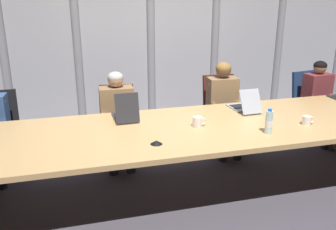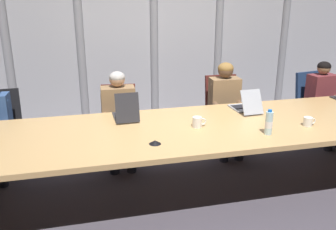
% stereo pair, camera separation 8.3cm
% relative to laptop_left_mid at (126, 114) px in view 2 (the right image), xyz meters
% --- Properties ---
extents(ground_plane, '(15.28, 15.28, 0.00)m').
position_rel_laptop_left_mid_xyz_m(ground_plane, '(0.69, -0.38, -0.80)').
color(ground_plane, '#47424C').
extents(conference_table, '(4.89, 1.32, 0.74)m').
position_rel_laptop_left_mid_xyz_m(conference_table, '(0.69, -0.38, -0.19)').
color(conference_table, tan).
rests_on(conference_table, ground_plane).
extents(curtain_backdrop, '(7.64, 0.17, 2.88)m').
position_rel_laptop_left_mid_xyz_m(curtain_backdrop, '(0.69, 1.80, 0.64)').
color(curtain_backdrop, '#B2B2B7').
rests_on(curtain_backdrop, ground_plane).
extents(laptop_left_mid, '(0.25, 0.40, 0.32)m').
position_rel_laptop_left_mid_xyz_m(laptop_left_mid, '(0.00, 0.00, 0.00)').
color(laptop_left_mid, '#2D2D33').
rests_on(laptop_left_mid, conference_table).
extents(laptop_center, '(0.26, 0.44, 0.27)m').
position_rel_laptop_left_mid_xyz_m(laptop_center, '(1.37, -0.02, -0.01)').
color(laptop_center, '#A8ADB7').
rests_on(laptop_center, conference_table).
extents(office_chair_left_end, '(0.60, 0.60, 0.94)m').
position_rel_laptop_left_mid_xyz_m(office_chair_left_end, '(-1.38, 0.67, -0.45)').
color(office_chair_left_end, black).
rests_on(office_chair_left_end, ground_plane).
extents(office_chair_left_mid, '(0.60, 0.60, 0.92)m').
position_rel_laptop_left_mid_xyz_m(office_chair_left_mid, '(-0.01, 0.66, -0.46)').
color(office_chair_left_mid, '#511E19').
rests_on(office_chair_left_mid, ground_plane).
extents(office_chair_center, '(0.60, 0.60, 0.96)m').
position_rel_laptop_left_mid_xyz_m(office_chair_center, '(1.41, 0.67, -0.44)').
color(office_chair_center, '#511E19').
rests_on(office_chair_center, ground_plane).
extents(office_chair_right_mid, '(0.60, 0.61, 0.94)m').
position_rel_laptop_left_mid_xyz_m(office_chair_right_mid, '(2.79, 0.67, -0.45)').
color(office_chair_right_mid, navy).
rests_on(office_chair_right_mid, ground_plane).
extents(person_left_mid, '(0.42, 0.56, 1.14)m').
position_rel_laptop_left_mid_xyz_m(person_left_mid, '(-0.02, 0.51, -0.15)').
color(person_left_mid, olive).
rests_on(person_left_mid, ground_plane).
extents(person_center, '(0.41, 0.56, 1.18)m').
position_rel_laptop_left_mid_xyz_m(person_center, '(1.36, 0.51, -0.13)').
color(person_center, olive).
rests_on(person_center, ground_plane).
extents(person_right_mid, '(0.41, 0.57, 1.13)m').
position_rel_laptop_left_mid_xyz_m(person_right_mid, '(2.81, 0.50, -0.16)').
color(person_right_mid, brown).
rests_on(person_right_mid, ground_plane).
extents(water_bottle_secondary, '(0.07, 0.07, 0.25)m').
position_rel_laptop_left_mid_xyz_m(water_bottle_secondary, '(1.27, -0.75, 0.05)').
color(water_bottle_secondary, silver).
rests_on(water_bottle_secondary, conference_table).
extents(coffee_mug_near, '(0.13, 0.09, 0.09)m').
position_rel_laptop_left_mid_xyz_m(coffee_mug_near, '(1.77, -0.64, -0.01)').
color(coffee_mug_near, white).
rests_on(coffee_mug_near, conference_table).
extents(coffee_mug_far, '(0.14, 0.10, 0.11)m').
position_rel_laptop_left_mid_xyz_m(coffee_mug_far, '(0.67, -0.40, -0.01)').
color(coffee_mug_far, white).
rests_on(coffee_mug_far, conference_table).
extents(conference_mic_middle, '(0.11, 0.11, 0.03)m').
position_rel_laptop_left_mid_xyz_m(conference_mic_middle, '(0.17, -0.73, -0.04)').
color(conference_mic_middle, black).
rests_on(conference_mic_middle, conference_table).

